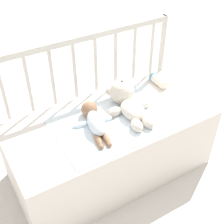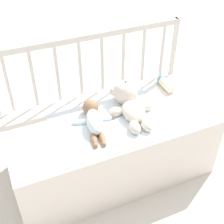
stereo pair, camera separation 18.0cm
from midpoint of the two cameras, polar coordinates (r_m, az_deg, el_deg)
The scene contains 7 objects.
ground_plane at distance 2.17m, azimuth -2.58°, elevation -10.63°, with size 12.00×12.00×0.00m, color silver.
crib_mattress at distance 2.00m, azimuth -2.76°, elevation -6.37°, with size 1.25×0.58×0.45m.
crib_rail at distance 2.00m, azimuth -7.44°, elevation 6.96°, with size 1.25×0.04×0.86m.
blanket at distance 1.84m, azimuth -2.14°, elevation -1.52°, with size 0.74×0.50×0.01m.
teddy_bear at distance 1.89m, azimuth 0.01°, elevation 2.09°, with size 0.28×0.41×0.16m.
baby at distance 1.78m, azimuth -6.11°, elevation -1.69°, with size 0.26×0.36×0.10m.
baby_bottle at distance 2.15m, azimuth 5.92°, elevation 5.76°, with size 0.06×0.17×0.06m.
Camera 1 is at (-0.73, -1.23, 1.64)m, focal length 50.00 mm.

